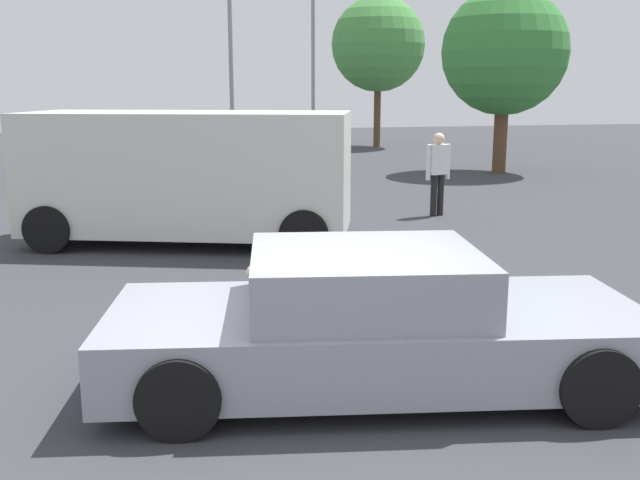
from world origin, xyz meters
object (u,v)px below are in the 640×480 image
Objects in this scene: sedan_foreground at (373,324)px; van_white at (190,173)px; light_post_near at (230,18)px; light_post_mid at (313,29)px; pedestrian at (438,167)px; dog at (268,275)px.

van_white is (-1.08, 6.51, 0.61)m from sedan_foreground.
van_white is at bearing 109.64° from sedan_foreground.
van_white is at bearing -100.96° from light_post_near.
light_post_mid is (5.52, 14.12, 3.44)m from van_white.
sedan_foreground is 8.87m from pedestrian.
sedan_foreground is at bearing -93.52° from light_post_near.
light_post_near is 1.01× the size of light_post_mid.
dog is 0.37× the size of pedestrian.
light_post_near reaches higher than pedestrian.
light_post_mid is at bearing 41.33° from light_post_near.
van_white is 3.37× the size of pedestrian.
dog is 0.09× the size of light_post_mid.
dog is 0.09× the size of light_post_near.
dog is at bearing 107.04° from sedan_foreground.
sedan_foreground is 0.70× the size of light_post_mid.
light_post_near reaches higher than dog.
dog is (-0.37, 3.15, -0.33)m from sedan_foreground.
pedestrian is at bearing 73.63° from sedan_foreground.
sedan_foreground is at bearing -102.17° from light_post_mid.
pedestrian is (3.97, 7.92, 0.43)m from sedan_foreground.
light_post_near is at bearing 96.74° from sedan_foreground.
sedan_foreground is 7.80× the size of dog.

